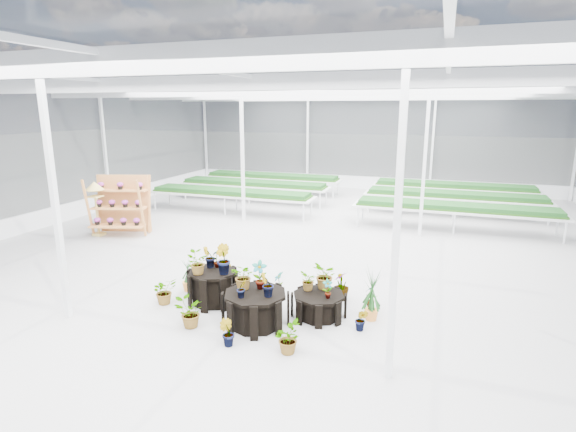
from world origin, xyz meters
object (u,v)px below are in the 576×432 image
(bird_table, at_px, (97,209))
(plinth_mid, at_px, (256,309))
(shelf_rack, at_px, (119,206))
(plinth_tall, at_px, (213,287))
(plinth_low, at_px, (319,305))

(bird_table, bearing_deg, plinth_mid, -34.94)
(plinth_mid, xyz_separation_m, shelf_rack, (-6.37, 4.19, 0.61))
(plinth_tall, bearing_deg, plinth_mid, -26.57)
(plinth_tall, distance_m, bird_table, 6.68)
(plinth_tall, height_order, bird_table, bird_table)
(plinth_tall, xyz_separation_m, plinth_mid, (1.20, -0.60, -0.03))
(plinth_low, bearing_deg, plinth_tall, -177.40)
(plinth_mid, relative_size, plinth_low, 1.17)
(plinth_low, relative_size, bird_table, 0.59)
(plinth_low, xyz_separation_m, bird_table, (-7.98, 3.19, 0.62))
(plinth_tall, height_order, shelf_rack, shelf_rack)
(plinth_tall, distance_m, shelf_rack, 6.32)
(plinth_tall, bearing_deg, shelf_rack, 145.20)
(plinth_mid, height_order, plinth_low, plinth_mid)
(plinth_mid, bearing_deg, bird_table, 150.88)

